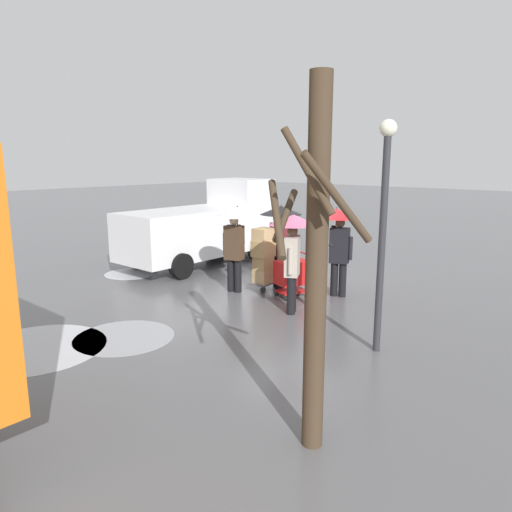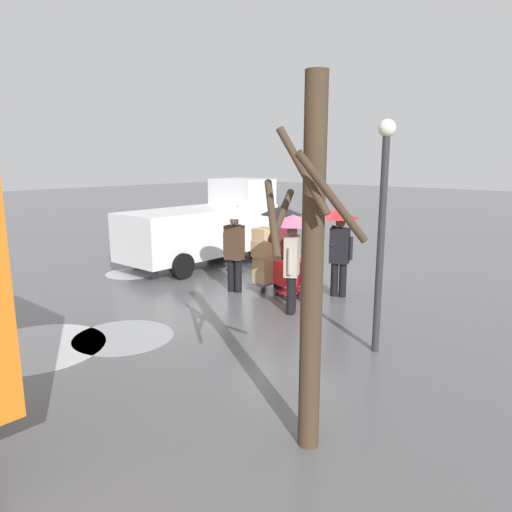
{
  "view_description": "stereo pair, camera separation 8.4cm",
  "coord_description": "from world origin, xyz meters",
  "px_view_note": "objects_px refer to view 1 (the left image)",
  "views": [
    {
      "loc": [
        -7.06,
        9.3,
        3.24
      ],
      "look_at": [
        -0.04,
        1.29,
        1.05
      ],
      "focal_mm": 33.07,
      "sensor_mm": 36.0,
      "label": 1
    },
    {
      "loc": [
        -7.13,
        9.25,
        3.24
      ],
      "look_at": [
        -0.04,
        1.29,
        1.05
      ],
      "focal_mm": 33.07,
      "sensor_mm": 36.0,
      "label": 2
    }
  ],
  "objects_px": {
    "hand_dolly_boxes": "(263,256)",
    "shopping_cart_vendor": "(292,274)",
    "pedestrian_black_side": "(293,240)",
    "pedestrian_white_side": "(280,226)",
    "pedestrian_far_side": "(236,229)",
    "bare_tree_near": "(315,265)",
    "pedestrian_pink_side": "(338,232)",
    "cargo_van_parked_right": "(206,226)",
    "street_lamp": "(384,214)"
  },
  "relations": [
    {
      "from": "pedestrian_far_side",
      "to": "street_lamp",
      "type": "distance_m",
      "value": 4.55
    },
    {
      "from": "shopping_cart_vendor",
      "to": "bare_tree_near",
      "type": "bearing_deg",
      "value": 128.97
    },
    {
      "from": "cargo_van_parked_right",
      "to": "hand_dolly_boxes",
      "type": "relative_size",
      "value": 3.37
    },
    {
      "from": "pedestrian_black_side",
      "to": "shopping_cart_vendor",
      "type": "bearing_deg",
      "value": -53.42
    },
    {
      "from": "pedestrian_white_side",
      "to": "pedestrian_far_side",
      "type": "distance_m",
      "value": 1.17
    },
    {
      "from": "pedestrian_white_side",
      "to": "pedestrian_far_side",
      "type": "height_order",
      "value": "same"
    },
    {
      "from": "pedestrian_black_side",
      "to": "pedestrian_white_side",
      "type": "distance_m",
      "value": 1.99
    },
    {
      "from": "cargo_van_parked_right",
      "to": "shopping_cart_vendor",
      "type": "relative_size",
      "value": 5.14
    },
    {
      "from": "shopping_cart_vendor",
      "to": "hand_dolly_boxes",
      "type": "bearing_deg",
      "value": 6.44
    },
    {
      "from": "cargo_van_parked_right",
      "to": "street_lamp",
      "type": "relative_size",
      "value": 1.39
    },
    {
      "from": "pedestrian_white_side",
      "to": "street_lamp",
      "type": "height_order",
      "value": "street_lamp"
    },
    {
      "from": "street_lamp",
      "to": "shopping_cart_vendor",
      "type": "bearing_deg",
      "value": -28.37
    },
    {
      "from": "pedestrian_black_side",
      "to": "street_lamp",
      "type": "distance_m",
      "value": 2.6
    },
    {
      "from": "shopping_cart_vendor",
      "to": "pedestrian_far_side",
      "type": "xyz_separation_m",
      "value": [
        1.3,
        0.58,
        1.02
      ]
    },
    {
      "from": "shopping_cart_vendor",
      "to": "pedestrian_white_side",
      "type": "xyz_separation_m",
      "value": [
        0.74,
        -0.45,
        1.02
      ]
    },
    {
      "from": "hand_dolly_boxes",
      "to": "pedestrian_far_side",
      "type": "height_order",
      "value": "pedestrian_far_side"
    },
    {
      "from": "cargo_van_parked_right",
      "to": "bare_tree_near",
      "type": "height_order",
      "value": "bare_tree_near"
    },
    {
      "from": "pedestrian_black_side",
      "to": "pedestrian_white_side",
      "type": "bearing_deg",
      "value": -43.87
    },
    {
      "from": "pedestrian_far_side",
      "to": "pedestrian_black_side",
      "type": "bearing_deg",
      "value": 169.96
    },
    {
      "from": "hand_dolly_boxes",
      "to": "pedestrian_pink_side",
      "type": "xyz_separation_m",
      "value": [
        -1.57,
        -0.86,
        0.68
      ]
    },
    {
      "from": "cargo_van_parked_right",
      "to": "pedestrian_white_side",
      "type": "xyz_separation_m",
      "value": [
        -3.59,
        0.79,
        0.41
      ]
    },
    {
      "from": "pedestrian_white_side",
      "to": "street_lamp",
      "type": "relative_size",
      "value": 0.56
    },
    {
      "from": "pedestrian_white_side",
      "to": "bare_tree_near",
      "type": "distance_m",
      "value": 6.85
    },
    {
      "from": "shopping_cart_vendor",
      "to": "pedestrian_black_side",
      "type": "distance_m",
      "value": 1.54
    },
    {
      "from": "hand_dolly_boxes",
      "to": "cargo_van_parked_right",
      "type": "bearing_deg",
      "value": -20.75
    },
    {
      "from": "shopping_cart_vendor",
      "to": "pedestrian_pink_side",
      "type": "xyz_separation_m",
      "value": [
        -0.75,
        -0.76,
        1.0
      ]
    },
    {
      "from": "pedestrian_white_side",
      "to": "street_lamp",
      "type": "bearing_deg",
      "value": 151.07
    },
    {
      "from": "pedestrian_pink_side",
      "to": "pedestrian_white_side",
      "type": "relative_size",
      "value": 1.0
    },
    {
      "from": "hand_dolly_boxes",
      "to": "shopping_cart_vendor",
      "type": "bearing_deg",
      "value": -173.56
    },
    {
      "from": "pedestrian_pink_side",
      "to": "bare_tree_near",
      "type": "bearing_deg",
      "value": 119.15
    },
    {
      "from": "pedestrian_black_side",
      "to": "pedestrian_white_side",
      "type": "xyz_separation_m",
      "value": [
        1.43,
        -1.38,
        0.0
      ]
    },
    {
      "from": "shopping_cart_vendor",
      "to": "hand_dolly_boxes",
      "type": "distance_m",
      "value": 0.89
    },
    {
      "from": "cargo_van_parked_right",
      "to": "street_lamp",
      "type": "distance_m",
      "value": 8.03
    },
    {
      "from": "pedestrian_pink_side",
      "to": "pedestrian_far_side",
      "type": "height_order",
      "value": "same"
    },
    {
      "from": "street_lamp",
      "to": "hand_dolly_boxes",
      "type": "bearing_deg",
      "value": -21.86
    },
    {
      "from": "cargo_van_parked_right",
      "to": "bare_tree_near",
      "type": "xyz_separation_m",
      "value": [
        -8.11,
        5.9,
        0.95
      ]
    },
    {
      "from": "bare_tree_near",
      "to": "pedestrian_pink_side",
      "type": "bearing_deg",
      "value": -60.85
    },
    {
      "from": "shopping_cart_vendor",
      "to": "pedestrian_far_side",
      "type": "bearing_deg",
      "value": 24.03
    },
    {
      "from": "shopping_cart_vendor",
      "to": "street_lamp",
      "type": "xyz_separation_m",
      "value": [
        -3.06,
        1.65,
        1.8
      ]
    },
    {
      "from": "pedestrian_pink_side",
      "to": "pedestrian_black_side",
      "type": "height_order",
      "value": "same"
    },
    {
      "from": "pedestrian_white_side",
      "to": "bare_tree_near",
      "type": "bearing_deg",
      "value": 131.45
    },
    {
      "from": "pedestrian_far_side",
      "to": "shopping_cart_vendor",
      "type": "bearing_deg",
      "value": -155.97
    },
    {
      "from": "cargo_van_parked_right",
      "to": "pedestrian_white_side",
      "type": "height_order",
      "value": "cargo_van_parked_right"
    },
    {
      "from": "pedestrian_black_side",
      "to": "street_lamp",
      "type": "height_order",
      "value": "street_lamp"
    },
    {
      "from": "bare_tree_near",
      "to": "shopping_cart_vendor",
      "type": "bearing_deg",
      "value": -51.03
    },
    {
      "from": "hand_dolly_boxes",
      "to": "pedestrian_black_side",
      "type": "bearing_deg",
      "value": 151.12
    },
    {
      "from": "shopping_cart_vendor",
      "to": "pedestrian_pink_side",
      "type": "distance_m",
      "value": 1.46
    },
    {
      "from": "pedestrian_pink_side",
      "to": "pedestrian_black_side",
      "type": "bearing_deg",
      "value": 88.04
    },
    {
      "from": "pedestrian_white_side",
      "to": "shopping_cart_vendor",
      "type": "bearing_deg",
      "value": 148.86
    },
    {
      "from": "cargo_van_parked_right",
      "to": "pedestrian_far_side",
      "type": "bearing_deg",
      "value": 149.18
    }
  ]
}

